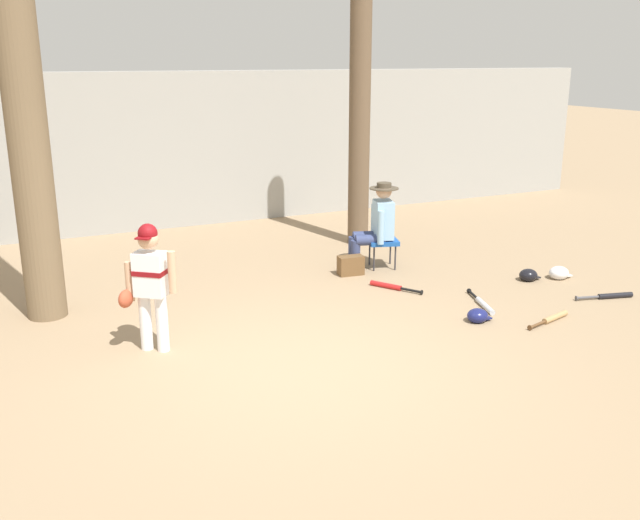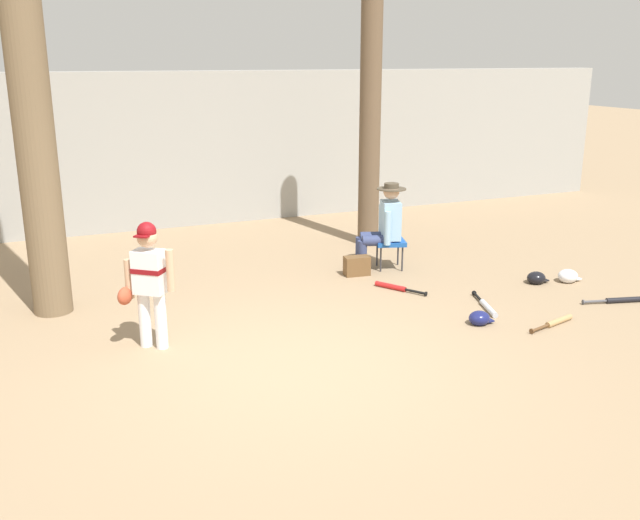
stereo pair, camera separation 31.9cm
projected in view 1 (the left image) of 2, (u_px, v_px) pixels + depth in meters
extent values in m
plane|color=#937A5B|center=(303.00, 366.00, 6.71)|extent=(60.00, 60.00, 0.00)
cube|color=#9E9E99|center=(151.00, 151.00, 11.83)|extent=(18.00, 0.36, 2.62)
cylinder|color=brown|center=(15.00, 25.00, 7.14)|extent=(0.43, 0.43, 6.31)
cone|color=brown|center=(48.00, 316.00, 8.02)|extent=(0.57, 0.57, 0.26)
cylinder|color=brown|center=(360.00, 105.00, 10.57)|extent=(0.32, 0.32, 4.29)
cone|color=brown|center=(358.00, 243.00, 11.17)|extent=(0.53, 0.53, 0.19)
cylinder|color=white|center=(162.00, 323.00, 6.99)|extent=(0.12, 0.12, 0.58)
cylinder|color=white|center=(146.00, 322.00, 7.03)|extent=(0.12, 0.12, 0.58)
cube|color=white|center=(150.00, 274.00, 6.87)|extent=(0.36, 0.34, 0.44)
cube|color=maroon|center=(150.00, 272.00, 6.86)|extent=(0.37, 0.35, 0.05)
sphere|color=tan|center=(148.00, 239.00, 6.77)|extent=(0.20, 0.20, 0.20)
sphere|color=maroon|center=(148.00, 233.00, 6.75)|extent=(0.19, 0.19, 0.19)
cube|color=maroon|center=(143.00, 238.00, 6.68)|extent=(0.17, 0.17, 0.02)
cylinder|color=tan|center=(172.00, 272.00, 6.79)|extent=(0.11, 0.11, 0.42)
cylinder|color=tan|center=(130.00, 281.00, 6.90)|extent=(0.11, 0.11, 0.40)
ellipsoid|color=#AD472D|center=(126.00, 299.00, 6.89)|extent=(0.23, 0.25, 0.18)
cube|color=#194C9E|center=(383.00, 241.00, 9.75)|extent=(0.50, 0.50, 0.06)
cylinder|color=#333338|center=(374.00, 258.00, 9.65)|extent=(0.02, 0.02, 0.38)
cylinder|color=#333338|center=(370.00, 252.00, 9.93)|extent=(0.02, 0.02, 0.38)
cylinder|color=#333338|center=(395.00, 257.00, 9.68)|extent=(0.02, 0.02, 0.38)
cylinder|color=#333338|center=(390.00, 251.00, 9.97)|extent=(0.02, 0.02, 0.38)
cylinder|color=navy|center=(355.00, 256.00, 9.65)|extent=(0.13, 0.13, 0.43)
cylinder|color=navy|center=(353.00, 252.00, 9.84)|extent=(0.13, 0.13, 0.43)
cylinder|color=navy|center=(370.00, 240.00, 9.62)|extent=(0.43, 0.26, 0.15)
cylinder|color=navy|center=(367.00, 236.00, 9.81)|extent=(0.43, 0.26, 0.15)
cube|color=#8CB7D8|center=(383.00, 219.00, 9.67)|extent=(0.34, 0.42, 0.52)
cylinder|color=#8CB7D8|center=(381.00, 228.00, 9.47)|extent=(0.11, 0.11, 0.46)
cylinder|color=#8CB7D8|center=(374.00, 220.00, 9.88)|extent=(0.11, 0.11, 0.46)
sphere|color=tan|center=(384.00, 191.00, 9.56)|extent=(0.22, 0.22, 0.22)
cylinder|color=#4C4233|center=(384.00, 188.00, 9.55)|extent=(0.40, 0.40, 0.02)
cylinder|color=#4C4233|center=(384.00, 186.00, 9.54)|extent=(0.20, 0.20, 0.09)
cube|color=brown|center=(351.00, 265.00, 9.50)|extent=(0.36, 0.21, 0.26)
cylinder|color=red|center=(386.00, 285.00, 8.97)|extent=(0.28, 0.40, 0.07)
cylinder|color=black|center=(411.00, 290.00, 8.79)|extent=(0.18, 0.26, 0.03)
cylinder|color=black|center=(422.00, 292.00, 8.71)|extent=(0.06, 0.04, 0.06)
cylinder|color=#B7BCC6|center=(485.00, 306.00, 8.24)|extent=(0.21, 0.48, 0.07)
cylinder|color=black|center=(473.00, 295.00, 8.62)|extent=(0.13, 0.31, 0.03)
cylinder|color=black|center=(469.00, 291.00, 8.77)|extent=(0.06, 0.03, 0.06)
cylinder|color=tan|center=(555.00, 317.00, 7.88)|extent=(0.43, 0.18, 0.07)
cylinder|color=brown|center=(537.00, 325.00, 7.66)|extent=(0.28, 0.11, 0.03)
cylinder|color=brown|center=(530.00, 328.00, 7.57)|extent=(0.03, 0.06, 0.06)
cylinder|color=black|center=(615.00, 296.00, 8.59)|extent=(0.45, 0.17, 0.07)
cylinder|color=#4C4C51|center=(588.00, 297.00, 8.52)|extent=(0.30, 0.10, 0.03)
cylinder|color=#4C4C51|center=(576.00, 298.00, 8.50)|extent=(0.03, 0.06, 0.06)
ellipsoid|color=navy|center=(478.00, 316.00, 7.82)|extent=(0.24, 0.22, 0.16)
cube|color=navy|center=(486.00, 317.00, 7.87)|extent=(0.10, 0.12, 0.02)
ellipsoid|color=silver|center=(559.00, 273.00, 9.34)|extent=(0.27, 0.24, 0.18)
cube|color=silver|center=(566.00, 275.00, 9.40)|extent=(0.11, 0.13, 0.02)
ellipsoid|color=black|center=(528.00, 275.00, 9.26)|extent=(0.25, 0.22, 0.17)
cube|color=black|center=(535.00, 277.00, 9.32)|extent=(0.10, 0.12, 0.02)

